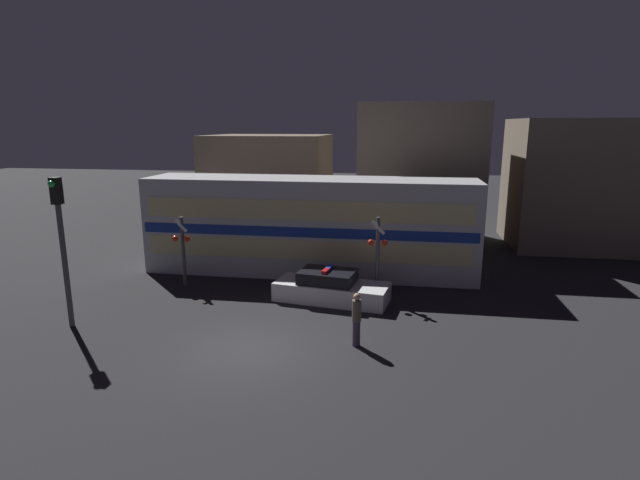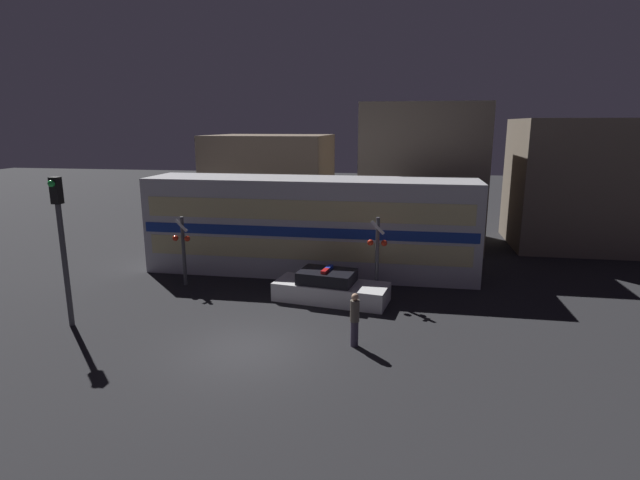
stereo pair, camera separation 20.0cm
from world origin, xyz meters
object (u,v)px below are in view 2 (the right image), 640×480
object	(u,v)px
crossing_signal_near	(377,253)
traffic_light_corner	(62,238)
police_car	(330,288)
pedestrian	(355,319)
train	(310,226)

from	to	relation	value
crossing_signal_near	traffic_light_corner	size ratio (longest dim) A/B	0.64
police_car	traffic_light_corner	distance (m)	9.98
pedestrian	traffic_light_corner	xyz separation A→B (m)	(-10.09, -0.01, 2.28)
police_car	crossing_signal_near	world-z (taller)	crossing_signal_near
pedestrian	traffic_light_corner	world-z (taller)	traffic_light_corner
train	crossing_signal_near	distance (m)	4.74
crossing_signal_near	traffic_light_corner	bearing A→B (deg)	-155.54
crossing_signal_near	train	bearing A→B (deg)	135.70
police_car	pedestrian	bearing A→B (deg)	-62.13
crossing_signal_near	traffic_light_corner	distance (m)	11.60
police_car	traffic_light_corner	size ratio (longest dim) A/B	0.91
train	police_car	bearing A→B (deg)	-68.32
pedestrian	traffic_light_corner	size ratio (longest dim) A/B	0.34
train	pedestrian	distance (m)	8.70
train	police_car	world-z (taller)	train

